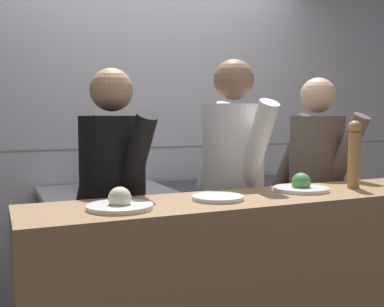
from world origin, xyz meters
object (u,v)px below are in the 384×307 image
(mixing_bowl_steel, at_px, (217,181))
(chef_sous, at_px, (233,195))
(stock_pot, at_px, (103,172))
(plated_dish_appetiser, at_px, (218,198))
(pepper_mill, at_px, (354,153))
(plated_dish_main, at_px, (120,204))
(oven_range, at_px, (108,259))
(chef_line, at_px, (316,194))
(chef_head_cook, at_px, (113,212))
(plated_dish_dessert, at_px, (301,186))

(mixing_bowl_steel, relative_size, chef_sous, 0.15)
(stock_pot, distance_m, mixing_bowl_steel, 0.79)
(plated_dish_appetiser, relative_size, pepper_mill, 0.66)
(pepper_mill, relative_size, chef_sous, 0.20)
(plated_dish_appetiser, distance_m, chef_sous, 0.59)
(plated_dish_main, xyz_separation_m, chef_sous, (0.77, 0.50, -0.10))
(pepper_mill, bearing_deg, stock_pot, 130.41)
(plated_dish_main, relative_size, chef_sous, 0.15)
(mixing_bowl_steel, bearing_deg, pepper_mill, -78.62)
(oven_range, relative_size, plated_dish_appetiser, 4.04)
(oven_range, height_order, pepper_mill, pepper_mill)
(plated_dish_appetiser, bearing_deg, chef_line, 28.42)
(oven_range, distance_m, chef_head_cook, 0.79)
(plated_dish_appetiser, relative_size, chef_sous, 0.13)
(plated_dish_dessert, bearing_deg, oven_range, 122.52)
(plated_dish_appetiser, bearing_deg, pepper_mill, 1.11)
(chef_sous, bearing_deg, plated_dish_appetiser, -129.57)
(plated_dish_main, bearing_deg, plated_dish_dessert, 4.61)
(plated_dish_dessert, relative_size, pepper_mill, 0.78)
(chef_sous, bearing_deg, stock_pot, 124.35)
(mixing_bowl_steel, distance_m, chef_line, 0.70)
(oven_range, bearing_deg, plated_dish_main, -100.63)
(chef_sous, bearing_deg, chef_head_cook, 174.29)
(mixing_bowl_steel, bearing_deg, stock_pot, 173.12)
(pepper_mill, bearing_deg, plated_dish_appetiser, -178.89)
(stock_pot, relative_size, chef_head_cook, 0.16)
(plated_dish_main, distance_m, plated_dish_dessert, 0.91)
(mixing_bowl_steel, relative_size, pepper_mill, 0.72)
(stock_pot, relative_size, plated_dish_appetiser, 1.13)
(plated_dish_main, xyz_separation_m, plated_dish_appetiser, (0.44, 0.02, -0.01))
(plated_dish_main, xyz_separation_m, chef_head_cook, (0.10, 0.52, -0.14))
(chef_sous, bearing_deg, oven_range, 125.87)
(pepper_mill, height_order, chef_head_cook, chef_head_cook)
(stock_pot, xyz_separation_m, pepper_mill, (1.00, -1.17, 0.17))
(oven_range, relative_size, plated_dish_main, 3.50)
(plated_dish_main, relative_size, chef_line, 0.16)
(stock_pot, height_order, chef_line, chef_line)
(oven_range, relative_size, stock_pot, 3.58)
(plated_dish_dessert, bearing_deg, chef_sous, 108.00)
(oven_range, distance_m, chef_line, 1.39)
(mixing_bowl_steel, xyz_separation_m, plated_dish_dessert, (-0.08, -1.04, 0.11))
(pepper_mill, bearing_deg, mixing_bowl_steel, 101.38)
(stock_pot, height_order, mixing_bowl_steel, stock_pot)
(plated_dish_dessert, distance_m, chef_sous, 0.46)
(chef_head_cook, xyz_separation_m, chef_sous, (0.67, -0.02, 0.04))
(pepper_mill, distance_m, chef_head_cook, 1.24)
(plated_dish_appetiser, distance_m, plated_dish_dessert, 0.48)
(plated_dish_appetiser, xyz_separation_m, chef_sous, (0.34, 0.47, -0.09))
(chef_line, bearing_deg, plated_dish_dessert, -147.81)
(mixing_bowl_steel, height_order, plated_dish_main, plated_dish_main)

